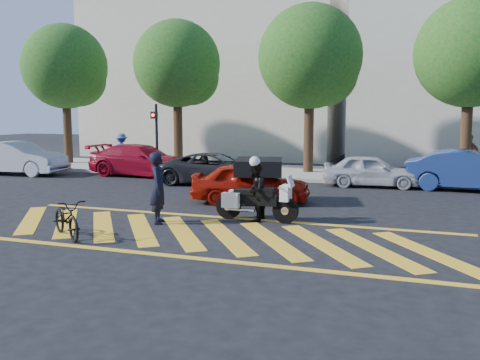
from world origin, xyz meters
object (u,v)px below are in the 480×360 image
(officer_moto, at_px, (255,191))
(parked_left, at_px, (142,160))
(officer_bike, at_px, (159,188))
(parked_mid_right, at_px, (371,171))
(parked_right, at_px, (470,171))
(bicycle, at_px, (67,218))
(parked_far_left, at_px, (17,158))
(police_motorcycle, at_px, (255,201))
(parked_mid_left, at_px, (216,169))
(red_convertible, at_px, (251,183))

(officer_moto, distance_m, parked_left, 10.61)
(officer_bike, bearing_deg, parked_mid_right, -48.58)
(parked_right, bearing_deg, officer_moto, 146.77)
(bicycle, relative_size, parked_left, 0.35)
(parked_far_left, bearing_deg, parked_mid_right, -89.57)
(police_motorcycle, height_order, parked_mid_left, parked_mid_left)
(police_motorcycle, height_order, red_convertible, red_convertible)
(police_motorcycle, distance_m, parked_right, 9.43)
(parked_far_left, relative_size, parked_mid_left, 1.02)
(red_convertible, distance_m, parked_mid_left, 4.33)
(bicycle, xyz_separation_m, parked_mid_right, (5.88, 10.42, 0.17))
(parked_right, bearing_deg, police_motorcycle, 146.83)
(bicycle, height_order, red_convertible, red_convertible)
(parked_far_left, relative_size, parked_mid_right, 1.26)
(officer_bike, bearing_deg, police_motorcycle, -84.61)
(red_convertible, bearing_deg, parked_left, 39.57)
(officer_bike, xyz_separation_m, police_motorcycle, (2.25, 1.06, -0.38))
(bicycle, bearing_deg, parked_far_left, 83.02)
(parked_far_left, height_order, parked_mid_right, parked_far_left)
(red_convertible, xyz_separation_m, parked_left, (-6.67, 4.87, 0.07))
(parked_far_left, bearing_deg, parked_right, -90.19)
(parked_left, bearing_deg, bicycle, -156.99)
(officer_bike, distance_m, officer_moto, 2.48)
(police_motorcycle, bearing_deg, red_convertible, 112.04)
(police_motorcycle, distance_m, parked_far_left, 14.54)
(officer_bike, relative_size, parked_far_left, 0.40)
(parked_left, bearing_deg, parked_mid_left, -106.85)
(bicycle, height_order, parked_mid_right, parked_mid_right)
(red_convertible, distance_m, parked_right, 8.34)
(police_motorcycle, xyz_separation_m, parked_far_left, (-13.23, 6.03, 0.21))
(officer_bike, relative_size, parked_mid_left, 0.41)
(officer_moto, distance_m, parked_mid_left, 6.96)
(parked_mid_left, bearing_deg, bicycle, 174.89)
(red_convertible, xyz_separation_m, parked_far_left, (-12.29, 3.49, 0.12))
(officer_moto, bearing_deg, parked_right, 143.58)
(red_convertible, xyz_separation_m, parked_right, (6.75, 4.89, 0.10))
(officer_bike, xyz_separation_m, bicycle, (-1.27, -2.01, -0.47))
(officer_bike, height_order, police_motorcycle, officer_bike)
(officer_bike, xyz_separation_m, parked_mid_left, (-1.25, 7.09, -0.29))
(police_motorcycle, relative_size, parked_mid_right, 0.62)
(parked_left, bearing_deg, police_motorcycle, -132.52)
(police_motorcycle, bearing_deg, parked_right, 53.65)
(parked_mid_right, bearing_deg, bicycle, 146.36)
(officer_moto, relative_size, parked_mid_left, 0.35)
(parked_left, height_order, parked_right, parked_right)
(officer_bike, distance_m, police_motorcycle, 2.52)
(red_convertible, bearing_deg, officer_bike, 145.69)
(officer_moto, xyz_separation_m, parked_far_left, (-13.22, 6.03, -0.03))
(bicycle, xyz_separation_m, parked_left, (-4.09, 10.48, 0.26))
(parked_left, bearing_deg, officer_moto, -132.58)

